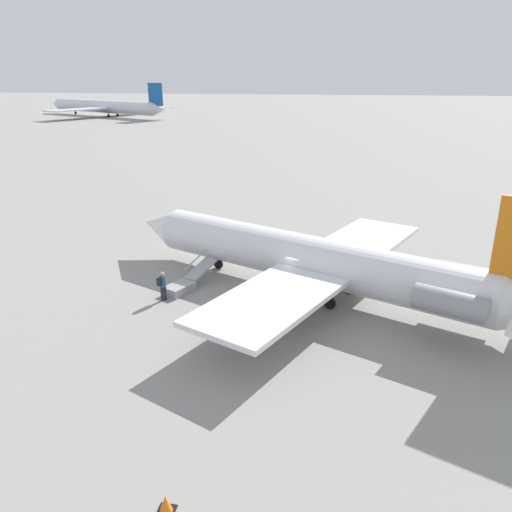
{
  "coord_description": "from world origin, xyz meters",
  "views": [
    {
      "loc": [
        -1.83,
        27.17,
        12.2
      ],
      "look_at": [
        3.19,
        -0.5,
        1.91
      ],
      "focal_mm": 35.0,
      "sensor_mm": 36.0,
      "label": 1
    }
  ],
  "objects": [
    {
      "name": "airplane_far_right",
      "position": [
        71.23,
        -119.26,
        2.94
      ],
      "size": [
        48.59,
        38.58,
        9.9
      ],
      "rotation": [
        0.0,
        0.0,
        5.85
      ],
      "color": "silver",
      "rests_on": "ground"
    },
    {
      "name": "ground_plane",
      "position": [
        0.0,
        0.0,
        0.0
      ],
      "size": [
        600.0,
        600.0,
        0.0
      ],
      "primitive_type": "plane",
      "color": "gray"
    },
    {
      "name": "traffic_cone_near_cart",
      "position": [
        2.8,
        16.55,
        0.27
      ],
      "size": [
        0.54,
        0.54,
        0.59
      ],
      "color": "black",
      "rests_on": "ground"
    },
    {
      "name": "airplane_main",
      "position": [
        -0.84,
        0.38,
        2.15
      ],
      "size": [
        26.02,
        20.2,
        7.17
      ],
      "rotation": [
        0.0,
        0.0,
        -0.42
      ],
      "color": "silver",
      "rests_on": "ground"
    },
    {
      "name": "traffic_cone_near_stairs",
      "position": [
        4.56,
        3.55,
        0.22
      ],
      "size": [
        0.45,
        0.45,
        0.49
      ],
      "color": "black",
      "rests_on": "ground"
    },
    {
      "name": "passenger",
      "position": [
        8.02,
        2.58,
        1.0
      ],
      "size": [
        0.46,
        0.57,
        1.74
      ],
      "rotation": [
        0.0,
        0.0,
        -1.99
      ],
      "color": "#23232D",
      "rests_on": "ground"
    },
    {
      "name": "boarding_stairs",
      "position": [
        7.29,
        0.99,
        0.38
      ],
      "size": [
        2.57,
        4.08,
        1.76
      ],
      "rotation": [
        0.0,
        0.0,
        -1.99
      ],
      "color": "#99999E",
      "rests_on": "ground"
    }
  ]
}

